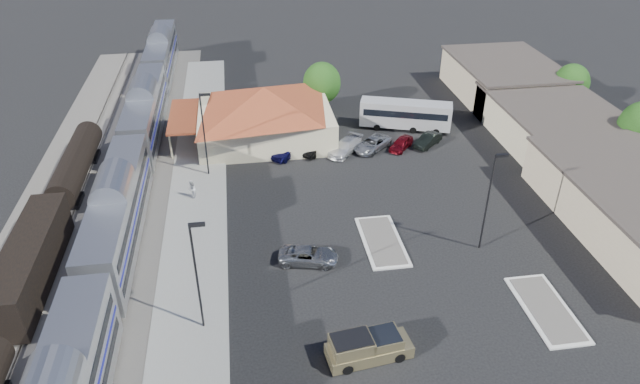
{
  "coord_description": "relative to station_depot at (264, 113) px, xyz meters",
  "views": [
    {
      "loc": [
        -7.19,
        -36.44,
        29.51
      ],
      "look_at": [
        -0.76,
        6.47,
        2.8
      ],
      "focal_mm": 32.0,
      "sensor_mm": 36.0,
      "label": 1
    }
  ],
  "objects": [
    {
      "name": "lamp_plat_n",
      "position": [
        -6.34,
        -8.0,
        2.21
      ],
      "size": [
        1.08,
        0.25,
        9.0
      ],
      "color": "black",
      "rests_on": "ground"
    },
    {
      "name": "coach_bus",
      "position": [
        16.7,
        -0.12,
        -1.15
      ],
      "size": [
        10.87,
        5.66,
        3.43
      ],
      "rotation": [
        0.0,
        0.0,
        1.24
      ],
      "color": "silver",
      "rests_on": "ground"
    },
    {
      "name": "lamp_plat_s",
      "position": [
        -6.34,
        -30.0,
        2.21
      ],
      "size": [
        1.08,
        0.25,
        9.0
      ],
      "color": "black",
      "rests_on": "ground"
    },
    {
      "name": "freight_cars",
      "position": [
        -19.44,
        -23.24,
        -1.21
      ],
      "size": [
        2.8,
        46.0,
        4.0
      ],
      "color": "black",
      "rests_on": "ground"
    },
    {
      "name": "platform",
      "position": [
        -7.44,
        -18.0,
        -3.04
      ],
      "size": [
        5.5,
        92.0,
        0.18
      ],
      "primitive_type": "cube",
      "color": "gray",
      "rests_on": "ground"
    },
    {
      "name": "parked_car_c",
      "position": [
        8.48,
        -5.16,
        -2.39
      ],
      "size": [
        4.94,
        5.23,
        1.49
      ],
      "primitive_type": "imported",
      "rotation": [
        0.0,
        0.0,
        -0.72
      ],
      "color": "white",
      "rests_on": "ground"
    },
    {
      "name": "pickup_truck",
      "position": [
        4.58,
        -34.42,
        -2.2
      ],
      "size": [
        5.9,
        2.78,
        1.96
      ],
      "rotation": [
        0.0,
        0.0,
        1.7
      ],
      "color": "#94875B",
      "rests_on": "ground"
    },
    {
      "name": "parked_car_e",
      "position": [
        14.88,
        -5.16,
        -2.48
      ],
      "size": [
        3.7,
        3.92,
        1.31
      ],
      "primitive_type": "imported",
      "rotation": [
        0.0,
        0.0,
        -0.72
      ],
      "color": "maroon",
      "rests_on": "ground"
    },
    {
      "name": "person_b",
      "position": [
        -7.89,
        -12.49,
        -2.02
      ],
      "size": [
        0.81,
        0.99,
        1.85
      ],
      "primitive_type": "imported",
      "rotation": [
        0.0,
        0.0,
        -1.7
      ],
      "color": "white",
      "rests_on": "platform"
    },
    {
      "name": "parked_car_f",
      "position": [
        18.08,
        -4.86,
        -2.45
      ],
      "size": [
        4.05,
        3.83,
        1.36
      ],
      "primitive_type": "imported",
      "rotation": [
        0.0,
        0.0,
        -0.84
      ],
      "color": "black",
      "rests_on": "ground"
    },
    {
      "name": "suv",
      "position": [
        1.92,
        -23.78,
        -2.45
      ],
      "size": [
        5.28,
        3.3,
        1.36
      ],
      "primitive_type": "imported",
      "rotation": [
        0.0,
        0.0,
        1.34
      ],
      "color": "gray",
      "rests_on": "ground"
    },
    {
      "name": "traffic_island_south",
      "position": [
        8.56,
        -22.0,
        -3.03
      ],
      "size": [
        3.3,
        7.5,
        0.21
      ],
      "color": "silver",
      "rests_on": "ground"
    },
    {
      "name": "parked_car_d",
      "position": [
        11.68,
        -4.86,
        -2.43
      ],
      "size": [
        5.27,
        5.09,
        1.4
      ],
      "primitive_type": "imported",
      "rotation": [
        0.0,
        0.0,
        -0.83
      ],
      "color": "gray",
      "rests_on": "ground"
    },
    {
      "name": "ground",
      "position": [
        4.56,
        -24.0,
        -3.13
      ],
      "size": [
        280.0,
        280.0,
        0.0
      ],
      "primitive_type": "plane",
      "color": "black",
      "rests_on": "ground"
    },
    {
      "name": "tree_depot",
      "position": [
        7.56,
        6.0,
        0.89
      ],
      "size": [
        4.71,
        4.71,
        6.63
      ],
      "color": "#382314",
      "rests_on": "ground"
    },
    {
      "name": "lamp_lot",
      "position": [
        16.66,
        -24.0,
        2.21
      ],
      "size": [
        1.08,
        0.25,
        9.0
      ],
      "color": "black",
      "rests_on": "ground"
    },
    {
      "name": "station_depot",
      "position": [
        0.0,
        0.0,
        0.0
      ],
      "size": [
        18.35,
        12.24,
        6.2
      ],
      "color": "beige",
      "rests_on": "ground"
    },
    {
      "name": "passenger_train",
      "position": [
        -13.44,
        -18.83,
        -0.26
      ],
      "size": [
        3.0,
        104.0,
        5.55
      ],
      "color": "silver",
      "rests_on": "ground"
    },
    {
      "name": "parked_car_b",
      "position": [
        5.28,
        -4.86,
        -2.47
      ],
      "size": [
        3.79,
        3.86,
        1.32
      ],
      "primitive_type": "imported",
      "rotation": [
        0.0,
        0.0,
        -0.77
      ],
      "color": "black",
      "rests_on": "ground"
    },
    {
      "name": "parked_car_a",
      "position": [
        2.08,
        -5.16,
        -2.4
      ],
      "size": [
        4.25,
        4.29,
        1.47
      ],
      "primitive_type": "imported",
      "rotation": [
        0.0,
        0.0,
        -0.77
      ],
      "color": "#0D0C3C",
      "rests_on": "ground"
    },
    {
      "name": "tree_east_c",
      "position": [
        38.56,
        2.0,
        0.63
      ],
      "size": [
        4.41,
        4.41,
        6.21
      ],
      "color": "#382314",
      "rests_on": "ground"
    },
    {
      "name": "traffic_island_north",
      "position": [
        18.56,
        -32.0,
        -3.03
      ],
      "size": [
        3.3,
        7.5,
        0.21
      ],
      "color": "silver",
      "rests_on": "ground"
    },
    {
      "name": "railbed",
      "position": [
        -16.44,
        -16.0,
        -3.07
      ],
      "size": [
        16.0,
        100.0,
        0.12
      ],
      "primitive_type": "cube",
      "color": "#4C4944",
      "rests_on": "ground"
    },
    {
      "name": "buildings_east",
      "position": [
        32.56,
        -9.72,
        -0.86
      ],
      "size": [
        14.4,
        51.4,
        4.8
      ],
      "color": "#C6B28C",
      "rests_on": "ground"
    }
  ]
}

